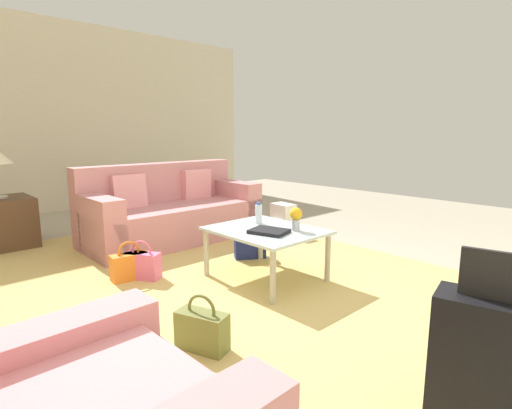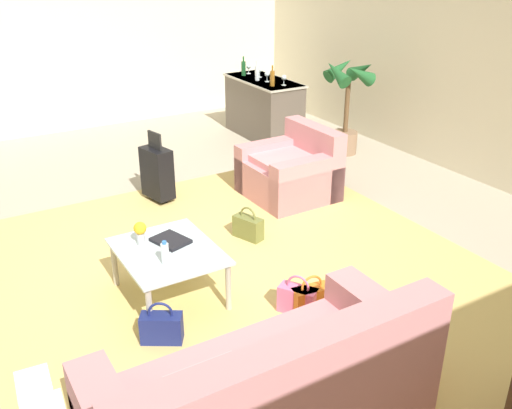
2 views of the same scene
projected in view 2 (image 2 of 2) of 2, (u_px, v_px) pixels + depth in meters
The scene contains 25 objects.
ground_plane at pixel (202, 262), 5.54m from camera, with size 12.00×12.00×0.00m, color #A89E89.
wall_back at pixel (504, 61), 6.79m from camera, with size 10.24×0.12×3.10m, color beige.
wall_left at pixel (56, 34), 8.85m from camera, with size 0.12×8.00×3.10m, color beige.
area_rug at pixel (251, 284), 5.17m from camera, with size 5.20×4.40×0.01m, color tan.
couch at pixel (271, 401), 3.42m from camera, with size 0.92×2.10×0.93m.
armchair at pixel (293, 173), 6.90m from camera, with size 1.00×0.96×0.84m.
coffee_table at pixel (168, 256), 4.83m from camera, with size 0.96×0.79×0.46m.
water_bottle at pixel (165, 253), 4.56m from camera, with size 0.06×0.06×0.20m.
coffee_table_book at pixel (171, 240), 4.93m from camera, with size 0.31×0.24×0.03m, color black.
flower_vase at pixel (140, 231), 4.86m from camera, with size 0.11×0.11×0.21m.
bar_console at pixel (264, 107), 8.98m from camera, with size 1.45×0.66×0.91m.
wine_glass_leftmost at pixel (249, 67), 9.15m from camera, with size 0.08×0.08×0.15m.
wine_glass_left_of_centre at pixel (260, 70), 8.89m from camera, with size 0.08×0.08×0.15m.
wine_glass_right_of_centre at pixel (267, 75), 8.60m from camera, with size 0.08×0.08×0.15m.
wine_glass_rightmost at pixel (284, 78), 8.39m from camera, with size 0.08×0.08×0.15m.
wine_bottle_green at pixel (243, 68), 9.01m from camera, with size 0.07×0.07×0.30m.
wine_bottle_clear at pixel (257, 73), 8.69m from camera, with size 0.07×0.07×0.30m.
wine_bottle_amber at pixel (272, 78), 8.35m from camera, with size 0.07×0.07×0.30m.
suitcase_black at pixel (157, 172), 6.74m from camera, with size 0.44×0.30×0.85m.
handbag_pink at pixel (298, 299), 4.73m from camera, with size 0.34×0.29×0.36m.
handbag_navy at pixel (162, 327), 4.38m from camera, with size 0.29×0.35×0.36m.
handbag_orange at pixel (311, 299), 4.73m from camera, with size 0.18×0.34×0.36m.
handbag_olive at pixel (248, 227), 5.94m from camera, with size 0.35×0.24×0.36m.
backpack_white at pixel (40, 408), 3.54m from camera, with size 0.31×0.27×0.40m.
potted_palm at pixel (347, 99), 8.10m from camera, with size 0.64×0.64×1.40m.
Camera 2 is at (4.40, -2.02, 2.81)m, focal length 40.00 mm.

